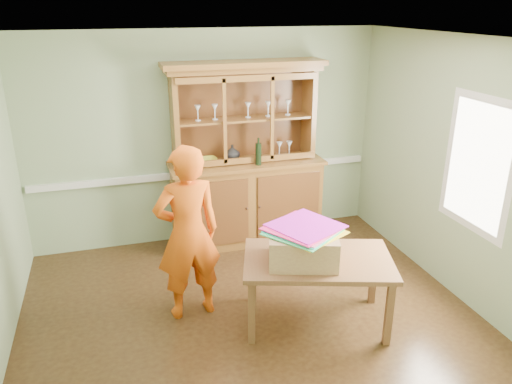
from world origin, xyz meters
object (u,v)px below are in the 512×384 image
object	(u,v)px
dining_table	(318,266)
cardboard_box	(303,248)
china_hutch	(246,181)
person	(188,234)

from	to	relation	value
dining_table	cardboard_box	world-z (taller)	cardboard_box
dining_table	china_hutch	bearing A→B (deg)	112.20
china_hutch	cardboard_box	distance (m)	2.00
dining_table	cardboard_box	size ratio (longest dim) A/B	2.54
china_hutch	person	world-z (taller)	china_hutch
cardboard_box	person	xyz separation A→B (m)	(-0.99, 0.52, 0.04)
china_hutch	dining_table	size ratio (longest dim) A/B	1.46
cardboard_box	person	world-z (taller)	person
cardboard_box	person	bearing A→B (deg)	152.39
china_hutch	person	size ratio (longest dim) A/B	1.31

